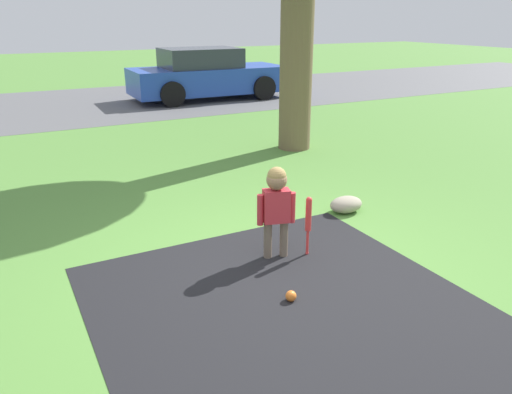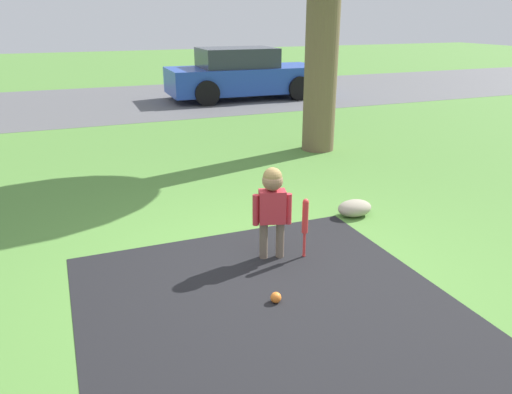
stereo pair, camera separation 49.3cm
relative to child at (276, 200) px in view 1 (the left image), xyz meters
The scene contains 7 objects.
ground_plane 0.68m from the child, 113.16° to the right, with size 60.00×60.00×0.00m, color #518438.
street_strip 9.78m from the child, 90.81° to the left, with size 40.00×6.00×0.01m.
child is the anchor object (origin of this frame).
baseball_bat 0.37m from the child, 19.50° to the right, with size 0.06×0.06×0.59m.
sports_ball 0.96m from the child, 111.11° to the right, with size 0.09×0.09×0.09m.
parked_car 9.59m from the child, 71.19° to the left, with size 4.16×1.94×1.34m.
edging_rock 1.51m from the child, 24.96° to the left, with size 0.41×0.28×0.19m.
Camera 1 is at (-2.04, -3.37, 2.18)m, focal length 35.00 mm.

